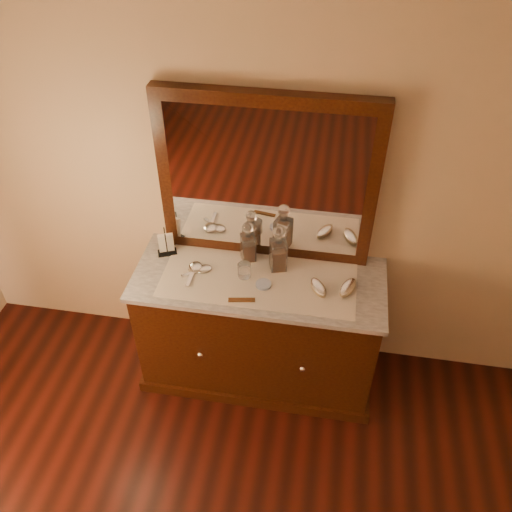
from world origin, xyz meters
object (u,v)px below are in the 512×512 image
at_px(brush_near, 318,288).
at_px(hand_mirror_inner, 202,270).
at_px(napkin_rack, 166,244).
at_px(hand_mirror_outer, 194,269).
at_px(dresser_cabinet, 259,329).
at_px(decanter_left, 248,245).
at_px(mirror_frame, 267,180).
at_px(brush_far, 348,288).
at_px(pin_dish, 263,284).
at_px(decanter_right, 278,252).
at_px(comb, 242,300).

height_order(brush_near, hand_mirror_inner, brush_near).
distance_m(napkin_rack, hand_mirror_outer, 0.24).
bearing_deg(dresser_cabinet, hand_mirror_inner, 179.99).
relative_size(decanter_left, hand_mirror_outer, 1.25).
bearing_deg(napkin_rack, hand_mirror_inner, -27.24).
bearing_deg(mirror_frame, dresser_cabinet, -90.00).
bearing_deg(brush_far, pin_dish, -175.37).
bearing_deg(brush_far, hand_mirror_outer, 178.81).
distance_m(mirror_frame, brush_far, 0.74).
distance_m(mirror_frame, hand_mirror_inner, 0.64).
distance_m(brush_far, hand_mirror_outer, 0.88).
bearing_deg(dresser_cabinet, decanter_left, 120.53).
relative_size(pin_dish, napkin_rack, 0.53).
bearing_deg(decanter_right, napkin_rack, 178.01).
xyz_separation_m(comb, hand_mirror_inner, (-0.27, 0.20, 0.00)).
bearing_deg(dresser_cabinet, hand_mirror_outer, -179.29).
bearing_deg(brush_far, decanter_left, 163.61).
height_order(pin_dish, brush_far, brush_far).
distance_m(mirror_frame, hand_mirror_outer, 0.67).
relative_size(dresser_cabinet, brush_near, 8.68).
relative_size(pin_dish, hand_mirror_inner, 0.49).
height_order(decanter_left, brush_far, decanter_left).
xyz_separation_m(mirror_frame, pin_dish, (0.04, -0.31, -0.49)).
bearing_deg(hand_mirror_inner, pin_dish, -9.32).
bearing_deg(dresser_cabinet, decanter_right, 47.32).
xyz_separation_m(pin_dish, hand_mirror_inner, (-0.37, 0.06, -0.00)).
relative_size(pin_dish, decanter_left, 0.33).
distance_m(dresser_cabinet, brush_near, 0.58).
relative_size(napkin_rack, brush_near, 1.04).
height_order(dresser_cabinet, comb, comb).
bearing_deg(hand_mirror_outer, comb, -31.17).
bearing_deg(comb, decanter_left, 84.70).
bearing_deg(decanter_right, comb, -117.76).
xyz_separation_m(comb, decanter_right, (0.16, 0.30, 0.11)).
relative_size(dresser_cabinet, mirror_frame, 1.17).
relative_size(brush_far, hand_mirror_outer, 0.79).
height_order(pin_dish, decanter_right, decanter_right).
distance_m(pin_dish, hand_mirror_inner, 0.37).
relative_size(mirror_frame, comb, 8.25).
xyz_separation_m(pin_dish, napkin_rack, (-0.61, 0.19, 0.06)).
relative_size(mirror_frame, pin_dish, 13.63).
distance_m(comb, decanter_left, 0.36).
height_order(mirror_frame, hand_mirror_outer, mirror_frame).
bearing_deg(comb, brush_far, 7.42).
bearing_deg(napkin_rack, pin_dish, -16.89).
bearing_deg(hand_mirror_outer, hand_mirror_inner, 6.13).
xyz_separation_m(mirror_frame, hand_mirror_outer, (-0.38, -0.25, -0.49)).
bearing_deg(napkin_rack, brush_far, -7.84).
xyz_separation_m(decanter_right, hand_mirror_outer, (-0.47, -0.11, -0.11)).
xyz_separation_m(dresser_cabinet, decanter_right, (0.09, 0.10, 0.56)).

